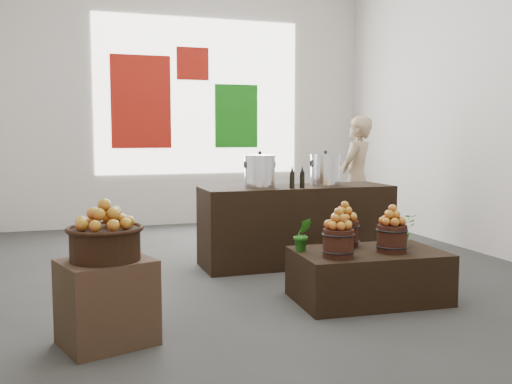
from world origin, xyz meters
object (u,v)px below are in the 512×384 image
object	(u,v)px
stock_pot_center	(325,171)
crate	(107,302)
counter	(297,225)
wicker_basket	(105,244)
shopper	(356,179)
display_table	(368,276)
stock_pot_left	(260,172)

from	to	relation	value
stock_pot_center	crate	bearing A→B (deg)	-142.78
counter	wicker_basket	bearing A→B (deg)	-139.12
shopper	display_table	bearing A→B (deg)	25.48
crate	wicker_basket	size ratio (longest dim) A/B	1.25
wicker_basket	display_table	world-z (taller)	wicker_basket
wicker_basket	counter	bearing A→B (deg)	41.27
wicker_basket	counter	xyz separation A→B (m)	(2.11, 1.86, -0.26)
counter	shopper	size ratio (longest dim) A/B	1.26
stock_pot_left	crate	bearing A→B (deg)	-132.35
wicker_basket	shopper	bearing A→B (deg)	40.66
counter	stock_pot_center	distance (m)	0.67
crate	wicker_basket	world-z (taller)	wicker_basket
counter	stock_pot_left	distance (m)	0.72
counter	shopper	world-z (taller)	shopper
stock_pot_left	wicker_basket	bearing A→B (deg)	-132.35
wicker_basket	stock_pot_center	world-z (taller)	stock_pot_center
wicker_basket	stock_pot_left	size ratio (longest dim) A/B	1.43
display_table	stock_pot_center	xyz separation A→B (m)	(0.27, 1.49, 0.80)
crate	shopper	distance (m)	4.49
counter	crate	bearing A→B (deg)	-139.12
crate	wicker_basket	xyz separation A→B (m)	(0.00, 0.00, 0.39)
stock_pot_center	shopper	bearing A→B (deg)	48.19
counter	stock_pot_left	xyz separation A→B (m)	(-0.43, -0.00, 0.59)
shopper	counter	bearing A→B (deg)	0.65
stock_pot_center	shopper	xyz separation A→B (m)	(0.94, 1.05, -0.19)
crate	stock_pot_left	world-z (taller)	stock_pot_left
crate	stock_pot_left	bearing A→B (deg)	47.65
stock_pot_left	shopper	distance (m)	2.01
stock_pot_center	shopper	distance (m)	1.42
crate	shopper	world-z (taller)	shopper
counter	stock_pot_left	world-z (taller)	stock_pot_left
display_table	stock_pot_center	size ratio (longest dim) A/B	3.85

